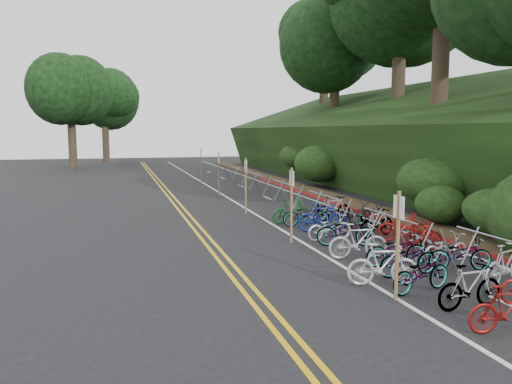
% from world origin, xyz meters
% --- Properties ---
extents(ground, '(120.00, 120.00, 0.00)m').
position_xyz_m(ground, '(0.00, 0.00, 0.00)').
color(ground, black).
rests_on(ground, ground).
extents(road_markings, '(7.47, 80.00, 0.01)m').
position_xyz_m(road_markings, '(0.63, 10.10, 0.00)').
color(road_markings, gold).
rests_on(road_markings, ground).
extents(red_curb, '(0.25, 28.00, 0.10)m').
position_xyz_m(red_curb, '(5.70, 12.00, 0.05)').
color(red_curb, maroon).
rests_on(red_curb, ground).
extents(embankment, '(14.30, 48.14, 9.11)m').
position_xyz_m(embankment, '(12.96, 19.04, 2.57)').
color(embankment, black).
rests_on(embankment, ground).
extents(tree_cluster, '(32.59, 54.16, 18.64)m').
position_xyz_m(tree_cluster, '(9.76, 22.04, 11.63)').
color(tree_cluster, '#2D2319').
rests_on(tree_cluster, ground).
extents(bike_rack_front, '(1.19, 2.87, 1.26)m').
position_xyz_m(bike_rack_front, '(3.50, -0.94, 0.91)').
color(bike_rack_front, gray).
rests_on(bike_rack_front, ground).
extents(bike_racks_rest, '(1.14, 23.00, 1.17)m').
position_xyz_m(bike_racks_rest, '(3.00, 13.00, 0.85)').
color(bike_racks_rest, gray).
rests_on(bike_racks_rest, ground).
extents(signpost_near, '(0.08, 0.40, 2.41)m').
position_xyz_m(signpost_near, '(0.91, -0.90, 1.38)').
color(signpost_near, brown).
rests_on(signpost_near, ground).
extents(signposts_rest, '(0.08, 18.40, 2.50)m').
position_xyz_m(signposts_rest, '(0.60, 14.00, 1.43)').
color(signposts_rest, brown).
rests_on(signposts_rest, ground).
extents(bike_front, '(0.87, 1.79, 1.04)m').
position_xyz_m(bike_front, '(1.17, 0.12, 0.52)').
color(bike_front, beige).
rests_on(bike_front, ground).
extents(bike_valet, '(3.45, 13.17, 1.09)m').
position_xyz_m(bike_valet, '(2.97, 3.06, 0.48)').
color(bike_valet, maroon).
rests_on(bike_valet, ground).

